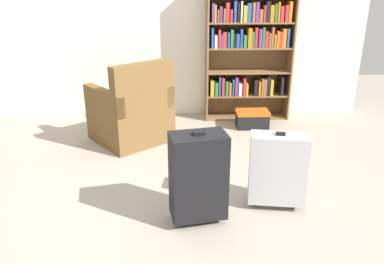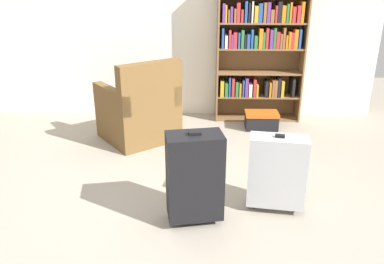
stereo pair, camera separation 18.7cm
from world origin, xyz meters
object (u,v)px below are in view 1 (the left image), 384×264
Objects in this scene: bookshelf at (249,40)px; storage_box at (252,118)px; suitcase_silver at (277,169)px; suitcase_black at (198,176)px; mug at (178,139)px; armchair at (132,113)px.

storage_box is at bearing -87.11° from bookshelf.
bookshelf reaches higher than suitcase_silver.
suitcase_black is (-0.75, -1.91, 0.26)m from storage_box.
suitcase_silver is at bearing -59.43° from mug.
suitcase_silver is 0.88× the size of suitcase_black.
mug is 1.01m from storage_box.
mug is 0.19× the size of suitcase_silver.
armchair is 1.44m from storage_box.
suitcase_black reaches higher than suitcase_silver.
storage_box is at bearing 27.20° from mug.
bookshelf is 2.85× the size of suitcase_silver.
armchair is (-1.36, -0.74, -0.67)m from bookshelf.
suitcase_black is (0.63, -1.55, 0.05)m from armchair.
bookshelf is 2.22m from suitcase_silver.
armchair reaches higher than suitcase_silver.
bookshelf is 1.68m from armchair.
bookshelf reaches higher than suitcase_black.
bookshelf is 2.48m from suitcase_black.
suitcase_black is at bearing -107.73° from bookshelf.
suitcase_silver is (1.24, -1.38, 0.01)m from armchair.
armchair is at bearing 112.12° from suitcase_black.
suitcase_silver reaches higher than storage_box.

